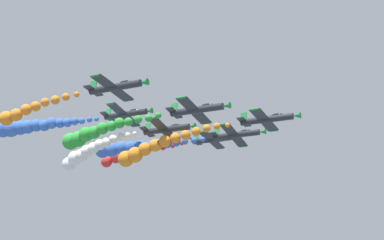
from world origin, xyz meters
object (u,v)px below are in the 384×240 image
Objects in this scene: airplane_lead at (268,119)px; airplane_right_outer at (214,139)px; airplane_trailing at (116,87)px; airplane_high_slot at (126,114)px; airplane_left_outer at (167,129)px; airplane_right_inner at (198,110)px; airplane_left_inner at (237,135)px.

airplane_right_outer is at bearing -135.93° from airplane_lead.
airplane_high_slot is at bearing -151.69° from airplane_trailing.
airplane_left_outer is at bearing -2.74° from airplane_right_outer.
airplane_high_slot reaches higher than airplane_right_inner.
airplane_trailing is at bearing 28.31° from airplane_high_slot.
airplane_trailing reaches higher than airplane_left_inner.
airplane_right_outer is (-18.45, 0.88, 2.16)m from airplane_left_outer.
airplane_left_inner is 28.72m from airplane_trailing.
airplane_high_slot is at bearing -92.50° from airplane_left_outer.
airplane_left_inner reaches higher than airplane_right_inner.
airplane_right_inner is 13.28m from airplane_trailing.
airplane_left_inner is 13.11m from airplane_left_outer.
airplane_left_outer is 1.00× the size of airplane_trailing.
airplane_left_outer is at bearing 87.50° from airplane_high_slot.
airplane_left_inner is at bearing 42.46° from airplane_right_outer.
airplane_lead is at bearing 138.39° from airplane_right_inner.
airplane_right_inner is 1.00× the size of airplane_left_outer.
airplane_left_inner is 13.44m from airplane_right_outer.
airplane_high_slot is at bearing -28.62° from airplane_right_outer.
airplane_trailing reaches higher than airplane_left_outer.
airplane_lead is at bearing 44.07° from airplane_right_outer.
airplane_high_slot reaches higher than airplane_left_outer.
airplane_left_inner is at bearing -134.23° from airplane_lead.
airplane_high_slot is (-9.78, -19.48, 4.40)m from airplane_right_inner.
airplane_lead is at bearing 136.75° from airplane_trailing.
airplane_right_outer is at bearing 151.38° from airplane_high_slot.
airplane_left_inner is at bearing -177.82° from airplane_right_inner.
airplane_lead is 25.90m from airplane_right_outer.
airplane_left_inner is (-8.74, -8.98, 0.42)m from airplane_lead.
airplane_right_inner is 29.56m from airplane_right_outer.
airplane_right_inner is 14.10m from airplane_left_outer.
airplane_trailing is at bearing -43.25° from airplane_lead.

